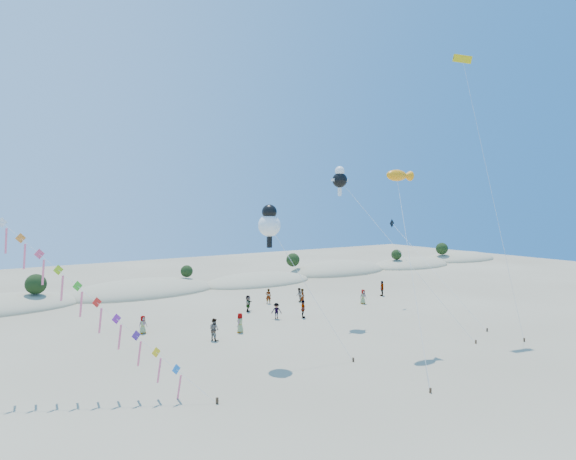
% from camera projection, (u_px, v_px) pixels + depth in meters
% --- Properties ---
extents(ground, '(160.00, 160.00, 0.00)m').
position_uv_depth(ground, '(433.00, 440.00, 22.67)').
color(ground, '#84785B').
rests_on(ground, ground).
extents(dune_ridge, '(145.30, 11.49, 5.57)m').
position_uv_depth(dune_ridge, '(151.00, 291.00, 60.71)').
color(dune_ridge, tan).
rests_on(dune_ridge, ground).
extents(fish_kite, '(7.15, 8.67, 13.82)m').
position_uv_depth(fish_kite, '(399.00, 176.00, 37.59)').
color(fish_kite, '#3F2D1E').
rests_on(fish_kite, ground).
extents(cartoon_kite_low, '(5.29, 4.91, 11.12)m').
position_uv_depth(cartoon_kite_low, '(269.00, 223.00, 34.30)').
color(cartoon_kite_low, '#3F2D1E').
rests_on(cartoon_kite_low, ground).
extents(cartoon_kite_high, '(4.93, 13.08, 14.72)m').
position_uv_depth(cartoon_kite_high, '(340.00, 179.00, 45.64)').
color(cartoon_kite_high, '#3F2D1E').
rests_on(cartoon_kite_high, ground).
extents(parafoil_kite, '(1.98, 7.10, 24.54)m').
position_uv_depth(parafoil_kite, '(464.00, 67.00, 43.13)').
color(parafoil_kite, '#3F2D1E').
rests_on(parafoil_kite, ground).
extents(dark_kite, '(2.15, 13.22, 9.48)m').
position_uv_depth(dark_kite, '(416.00, 250.00, 49.84)').
color(dark_kite, '#3F2D1E').
rests_on(dark_kite, ground).
extents(beachgoers, '(30.26, 10.77, 1.83)m').
position_uv_depth(beachgoers, '(281.00, 306.00, 48.47)').
color(beachgoers, slate).
rests_on(beachgoers, ground).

